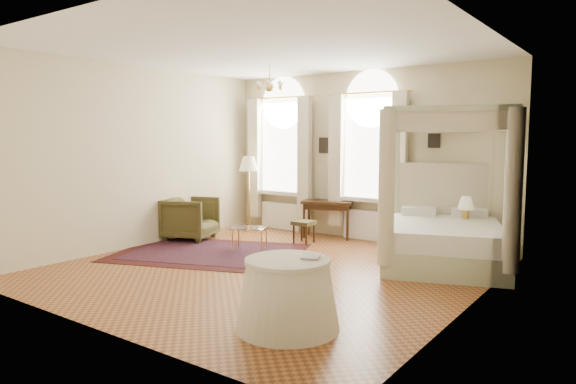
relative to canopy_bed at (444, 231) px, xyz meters
The scene contains 18 objects.
ground 2.81m from the canopy_bed, 139.28° to the right, with size 6.00×6.00×0.00m, color #99592C.
room_walls 3.10m from the canopy_bed, 139.28° to the right, with size 6.00×6.00×6.00m.
window_left 4.23m from the canopy_bed, 164.86° to the left, with size 1.62×0.27×3.29m.
window_right 2.36m from the canopy_bed, 150.24° to the left, with size 1.62×0.27×3.29m.
chandelier 3.85m from the canopy_bed, 168.73° to the right, with size 0.51×0.45×0.50m.
wall_pictures 2.68m from the canopy_bed, 149.54° to the left, with size 2.54×0.03×0.39m.
canopy_bed is the anchor object (origin of this frame).
nightstand 0.69m from the canopy_bed, 74.85° to the left, with size 0.45×0.41×0.64m, color #33200E.
nightstand_lamp 0.78m from the canopy_bed, 80.63° to the left, with size 0.27×0.27×0.39m.
writing_desk 2.83m from the canopy_bed, 161.36° to the left, with size 1.11×0.82×0.75m.
laptop 3.05m from the canopy_bed, 163.74° to the left, with size 0.36×0.23×0.03m, color black.
stool 2.77m from the canopy_bed, behind, with size 0.38×0.38×0.43m.
armchair 4.86m from the canopy_bed, behind, with size 0.89×0.92×0.84m, color #423B1C.
coffee_table 3.33m from the canopy_bed, 164.09° to the right, with size 0.73×0.63×0.41m.
floor_lamp 4.52m from the canopy_bed, behind, with size 0.41×0.41×1.61m.
oriental_rug 3.96m from the canopy_bed, 157.31° to the right, with size 3.74×3.23×0.01m.
side_table 3.64m from the canopy_bed, 96.73° to the right, with size 1.10×1.10×0.75m.
book 3.48m from the canopy_bed, 95.58° to the right, with size 0.18×0.25×0.02m, color black.
Camera 1 is at (4.71, -6.05, 1.99)m, focal length 32.00 mm.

